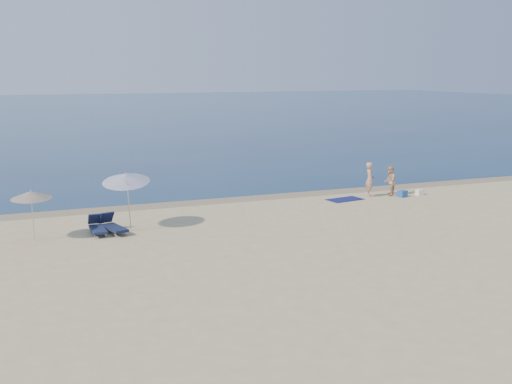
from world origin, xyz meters
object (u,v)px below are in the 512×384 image
Objects in this scene: person_left at (370,180)px; person_right at (390,181)px; umbrella_near at (126,178)px; blue_cooler at (402,194)px.

person_left is 1.15m from person_right.
blue_cooler is at bearing 29.07° from umbrella_near.
person_right is (1.14, -0.17, -0.12)m from person_left.
person_right is at bearing -73.26° from person_left.
person_right is 3.30× the size of blue_cooler.
person_right is 0.95m from blue_cooler.
blue_cooler is at bearing -89.80° from person_left.
person_left reaches higher than blue_cooler.
umbrella_near reaches higher than person_left.
person_left is at bearing 32.94° from umbrella_near.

